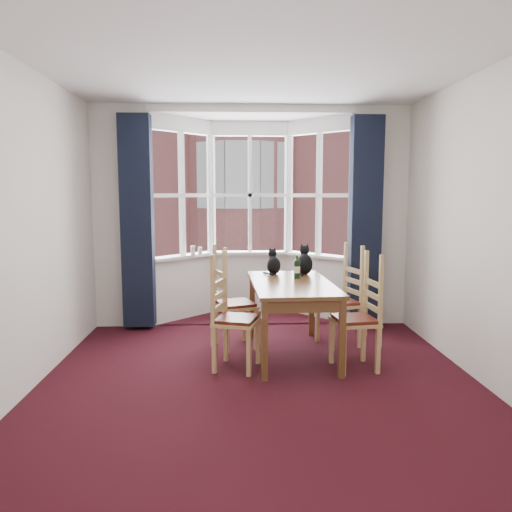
{
  "coord_description": "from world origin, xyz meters",
  "views": [
    {
      "loc": [
        -0.22,
        -4.14,
        1.71
      ],
      "look_at": [
        0.0,
        1.05,
        1.05
      ],
      "focal_mm": 35.0,
      "sensor_mm": 36.0,
      "label": 1
    }
  ],
  "objects": [
    {
      "name": "street",
      "position": [
        0.0,
        32.25,
        -6.0
      ],
      "size": [
        80.0,
        80.0,
        0.0
      ],
      "primitive_type": "plane",
      "color": "#333335",
      "rests_on": "ground"
    },
    {
      "name": "wall_left",
      "position": [
        -2.0,
        0.0,
        1.4
      ],
      "size": [
        0.0,
        4.5,
        4.5
      ],
      "primitive_type": "plane",
      "rotation": [
        1.57,
        0.0,
        1.57
      ],
      "color": "silver",
      "rests_on": "floor"
    },
    {
      "name": "candle_short",
      "position": [
        -0.69,
        2.63,
        0.92
      ],
      "size": [
        0.06,
        0.06,
        0.11
      ],
      "primitive_type": "cylinder",
      "color": "white",
      "rests_on": "bay_window"
    },
    {
      "name": "wall_back_pier_left",
      "position": [
        -1.65,
        2.25,
        1.4
      ],
      "size": [
        0.7,
        0.12,
        2.8
      ],
      "primitive_type": "cube",
      "color": "silver",
      "rests_on": "floor"
    },
    {
      "name": "chair_left_far",
      "position": [
        -0.3,
        1.24,
        0.47
      ],
      "size": [
        0.52,
        0.53,
        0.92
      ],
      "color": "tan",
      "rests_on": "floor"
    },
    {
      "name": "wall_right",
      "position": [
        2.0,
        0.0,
        1.4
      ],
      "size": [
        0.0,
        4.5,
        4.5
      ],
      "primitive_type": "plane",
      "rotation": [
        1.57,
        0.0,
        -1.57
      ],
      "color": "silver",
      "rests_on": "floor"
    },
    {
      "name": "wall_back_pier_right",
      "position": [
        1.65,
        2.25,
        1.4
      ],
      "size": [
        0.7,
        0.12,
        2.8
      ],
      "primitive_type": "cube",
      "color": "silver",
      "rests_on": "floor"
    },
    {
      "name": "cat_left",
      "position": [
        0.23,
        1.52,
        0.9
      ],
      "size": [
        0.18,
        0.24,
        0.31
      ],
      "color": "black",
      "rests_on": "dining_table"
    },
    {
      "name": "wine_bottle",
      "position": [
        0.46,
        1.19,
        0.9
      ],
      "size": [
        0.07,
        0.07,
        0.26
      ],
      "color": "black",
      "rests_on": "dining_table"
    },
    {
      "name": "wall_near",
      "position": [
        0.0,
        -2.25,
        1.4
      ],
      "size": [
        4.0,
        0.0,
        4.0
      ],
      "primitive_type": "plane",
      "rotation": [
        -1.57,
        0.0,
        0.0
      ],
      "color": "silver",
      "rests_on": "floor"
    },
    {
      "name": "bay_window",
      "position": [
        0.0,
        2.75,
        1.4
      ],
      "size": [
        2.76,
        0.94,
        2.8
      ],
      "color": "white",
      "rests_on": "floor"
    },
    {
      "name": "candle_tall",
      "position": [
        -0.79,
        2.6,
        0.93
      ],
      "size": [
        0.06,
        0.06,
        0.13
      ],
      "primitive_type": "cylinder",
      "color": "white",
      "rests_on": "bay_window"
    },
    {
      "name": "floor",
      "position": [
        0.0,
        0.0,
        0.0
      ],
      "size": [
        4.5,
        4.5,
        0.0
      ],
      "primitive_type": "plane",
      "color": "black",
      "rests_on": "ground"
    },
    {
      "name": "dining_table",
      "position": [
        0.37,
        0.97,
        0.69
      ],
      "size": [
        0.88,
        1.56,
        0.78
      ],
      "color": "brown",
      "rests_on": "floor"
    },
    {
      "name": "curtain_right",
      "position": [
        1.42,
        2.07,
        1.35
      ],
      "size": [
        0.38,
        0.22,
        2.6
      ],
      "primitive_type": "cube",
      "color": "black",
      "rests_on": "floor"
    },
    {
      "name": "chair_right_near",
      "position": [
        1.03,
        0.55,
        0.47
      ],
      "size": [
        0.45,
        0.47,
        0.92
      ],
      "color": "tan",
      "rests_on": "floor"
    },
    {
      "name": "curtain_left",
      "position": [
        -1.42,
        2.07,
        1.35
      ],
      "size": [
        0.38,
        0.22,
        2.6
      ],
      "primitive_type": "cube",
      "color": "black",
      "rests_on": "floor"
    },
    {
      "name": "chair_right_far",
      "position": [
        1.03,
        1.33,
        0.47
      ],
      "size": [
        0.5,
        0.52,
        0.92
      ],
      "color": "tan",
      "rests_on": "floor"
    },
    {
      "name": "ceiling",
      "position": [
        0.0,
        0.0,
        2.8
      ],
      "size": [
        4.5,
        4.5,
        0.0
      ],
      "primitive_type": "plane",
      "rotation": [
        3.14,
        0.0,
        0.0
      ],
      "color": "white",
      "rests_on": "floor"
    },
    {
      "name": "chair_left_near",
      "position": [
        -0.29,
        0.61,
        0.47
      ],
      "size": [
        0.5,
        0.52,
        0.92
      ],
      "color": "tan",
      "rests_on": "floor"
    },
    {
      "name": "cat_right",
      "position": [
        0.58,
        1.49,
        0.92
      ],
      "size": [
        0.21,
        0.28,
        0.35
      ],
      "color": "black",
      "rests_on": "dining_table"
    },
    {
      "name": "tenement_building",
      "position": [
        0.0,
        14.01,
        1.6
      ],
      "size": [
        18.4,
        7.8,
        15.2
      ],
      "color": "#AB5A58",
      "rests_on": "street"
    }
  ]
}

